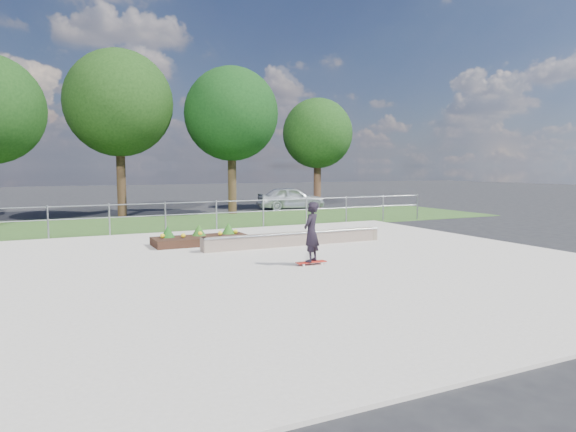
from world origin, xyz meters
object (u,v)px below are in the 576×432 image
at_px(parked_car, 291,198).
at_px(skateboarder, 311,232).
at_px(grind_ledge, 295,239).
at_px(planter_bed, 201,238).

bearing_deg(parked_car, skateboarder, 164.38).
bearing_deg(parked_car, grind_ledge, 163.20).
xyz_separation_m(grind_ledge, skateboarder, (-1.07, -3.04, 0.62)).
relative_size(grind_ledge, planter_bed, 2.00).
bearing_deg(parked_car, planter_bed, 150.97).
distance_m(planter_bed, skateboarder, 4.88).
xyz_separation_m(planter_bed, parked_car, (8.73, 11.15, 0.42)).
relative_size(grind_ledge, skateboarder, 3.77).
height_order(planter_bed, skateboarder, skateboarder).
distance_m(planter_bed, parked_car, 14.17).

